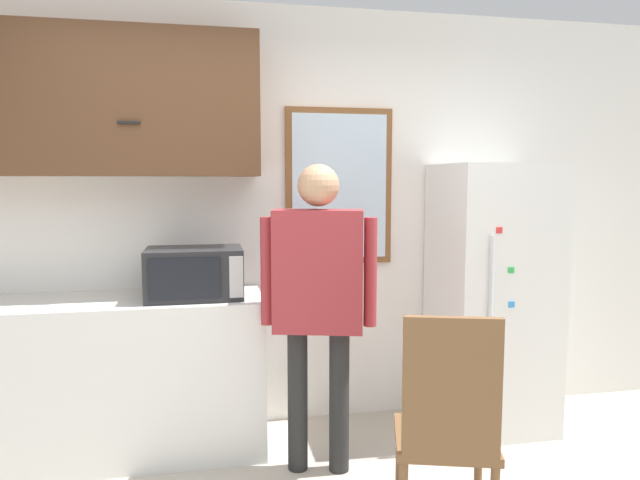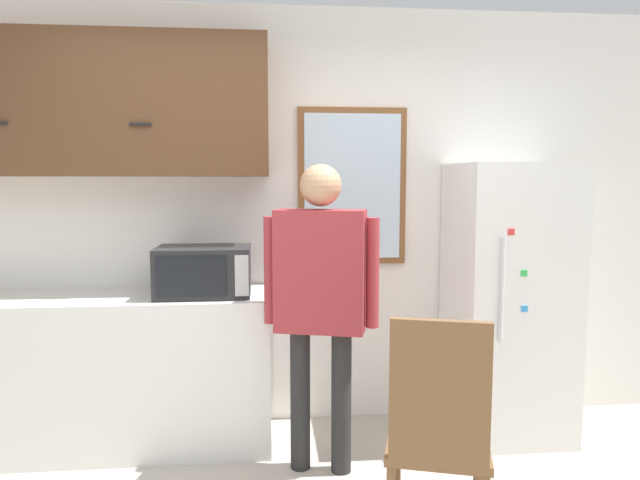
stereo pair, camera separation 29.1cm
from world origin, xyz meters
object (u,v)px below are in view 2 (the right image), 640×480
(microwave, at_px, (204,271))
(person, at_px, (321,286))
(chair, at_px, (438,426))
(refrigerator, at_px, (508,300))

(microwave, bearing_deg, person, -29.16)
(chair, bearing_deg, microwave, -27.39)
(chair, bearing_deg, person, -41.08)
(microwave, height_order, person, person)
(microwave, height_order, refrigerator, refrigerator)
(microwave, xyz_separation_m, person, (0.66, -0.37, -0.03))
(microwave, bearing_deg, refrigerator, 0.19)
(person, relative_size, chair, 1.63)
(person, bearing_deg, microwave, 166.03)
(microwave, height_order, chair, microwave)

